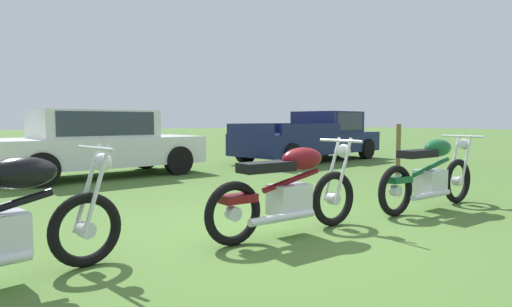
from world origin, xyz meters
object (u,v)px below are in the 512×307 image
Objects in this scene: motorcycle_maroon at (290,190)px; pickup_truck_navy at (315,136)px; motorcycle_green at (430,174)px; fence_post_wooden at (398,151)px; car_white at (98,140)px.

pickup_truck_navy is (6.12, 6.31, 0.28)m from motorcycle_maroon.
motorcycle_green is 3.45m from fence_post_wooden.
car_white is at bearing 112.40° from motorcycle_green.
motorcycle_green is at bearing -71.47° from car_white.
car_white is 6.47m from pickup_truck_navy.
fence_post_wooden is at bearing 42.30° from motorcycle_green.
motorcycle_green is 0.48× the size of car_white.
pickup_truck_navy is at bearing 44.95° from motorcycle_maroon.
fence_post_wooden reaches higher than motorcycle_green.
pickup_truck_navy is 4.70× the size of fence_post_wooden.
motorcycle_green is 7.35m from pickup_truck_navy.
fence_post_wooden is (2.47, 2.41, 0.09)m from motorcycle_green.
motorcycle_maroon is 0.45× the size of car_white.
fence_post_wooden is (-1.21, -3.94, -0.18)m from pickup_truck_navy.
pickup_truck_navy is 4.13m from fence_post_wooden.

